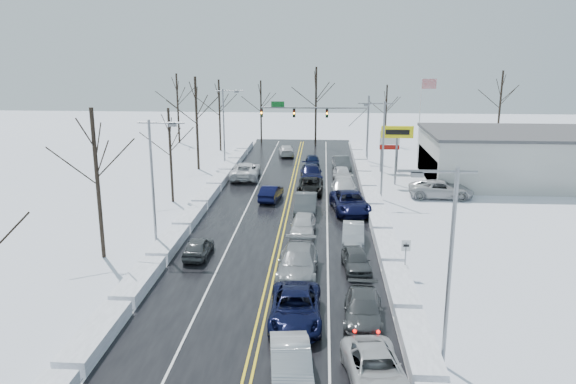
# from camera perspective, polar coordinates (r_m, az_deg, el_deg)

# --- Properties ---
(ground) EXTENTS (160.00, 160.00, 0.00)m
(ground) POSITION_cam_1_polar(r_m,az_deg,el_deg) (42.86, -0.68, -4.08)
(ground) COLOR silver
(ground) RESTS_ON ground
(road_surface) EXTENTS (14.00, 84.00, 0.01)m
(road_surface) POSITION_cam_1_polar(r_m,az_deg,el_deg) (44.75, -0.49, -3.26)
(road_surface) COLOR black
(road_surface) RESTS_ON ground
(snow_bank_left) EXTENTS (1.49, 72.00, 0.75)m
(snow_bank_left) POSITION_cam_1_polar(r_m,az_deg,el_deg) (45.90, -10.01, -3.03)
(snow_bank_left) COLOR white
(snow_bank_left) RESTS_ON ground
(snow_bank_right) EXTENTS (1.49, 72.00, 0.75)m
(snow_bank_right) POSITION_cam_1_polar(r_m,az_deg,el_deg) (44.88, 9.25, -3.41)
(snow_bank_right) COLOR white
(snow_bank_right) RESTS_ON ground
(traffic_signal_mast) EXTENTS (13.28, 0.39, 8.00)m
(traffic_signal_mast) POSITION_cam_1_polar(r_m,az_deg,el_deg) (68.98, 3.93, 7.68)
(traffic_signal_mast) COLOR slate
(traffic_signal_mast) RESTS_ON ground
(tires_plus_sign) EXTENTS (3.20, 0.34, 6.00)m
(tires_plus_sign) POSITION_cam_1_polar(r_m,az_deg,el_deg) (57.64, 11.03, 5.60)
(tires_plus_sign) COLOR slate
(tires_plus_sign) RESTS_ON ground
(used_vehicles_sign) EXTENTS (2.20, 0.22, 4.65)m
(used_vehicles_sign) POSITION_cam_1_polar(r_m,az_deg,el_deg) (63.79, 10.29, 4.96)
(used_vehicles_sign) COLOR slate
(used_vehicles_sign) RESTS_ON ground
(speed_limit_sign) EXTENTS (0.55, 0.09, 2.35)m
(speed_limit_sign) POSITION_cam_1_polar(r_m,az_deg,el_deg) (35.04, 11.88, -5.90)
(speed_limit_sign) COLOR slate
(speed_limit_sign) RESTS_ON ground
(flagpole) EXTENTS (1.87, 1.20, 10.00)m
(flagpole) POSITION_cam_1_polar(r_m,az_deg,el_deg) (71.95, 13.40, 7.96)
(flagpole) COLOR silver
(flagpole) RESTS_ON ground
(dealership_building) EXTENTS (20.40, 12.40, 5.30)m
(dealership_building) POSITION_cam_1_polar(r_m,az_deg,el_deg) (63.10, 22.93, 3.32)
(dealership_building) COLOR beige
(dealership_building) RESTS_ON ground
(streetlight_se) EXTENTS (3.20, 0.25, 9.00)m
(streetlight_se) POSITION_cam_1_polar(r_m,az_deg,el_deg) (24.58, 15.78, -5.96)
(streetlight_se) COLOR slate
(streetlight_se) RESTS_ON ground
(streetlight_ne) EXTENTS (3.20, 0.25, 9.00)m
(streetlight_ne) POSITION_cam_1_polar(r_m,az_deg,el_deg) (51.46, 9.43, 4.98)
(streetlight_ne) COLOR slate
(streetlight_ne) RESTS_ON ground
(streetlight_sw) EXTENTS (3.20, 0.25, 9.00)m
(streetlight_sw) POSITION_cam_1_polar(r_m,az_deg,el_deg) (39.13, -13.36, 1.78)
(streetlight_sw) COLOR slate
(streetlight_sw) RESTS_ON ground
(streetlight_nw) EXTENTS (3.20, 0.25, 9.00)m
(streetlight_nw) POSITION_cam_1_polar(r_m,az_deg,el_deg) (66.02, -6.39, 7.17)
(streetlight_nw) COLOR slate
(streetlight_nw) RESTS_ON ground
(tree_left_b) EXTENTS (4.00, 4.00, 10.00)m
(tree_left_b) POSITION_cam_1_polar(r_m,az_deg,el_deg) (38.04, -19.00, 3.60)
(tree_left_b) COLOR #2D231C
(tree_left_b) RESTS_ON ground
(tree_left_c) EXTENTS (3.40, 3.40, 8.50)m
(tree_left_c) POSITION_cam_1_polar(r_m,az_deg,el_deg) (50.95, -11.93, 5.48)
(tree_left_c) COLOR #2D231C
(tree_left_c) RESTS_ON ground
(tree_left_d) EXTENTS (4.20, 4.20, 10.50)m
(tree_left_d) POSITION_cam_1_polar(r_m,az_deg,el_deg) (64.42, -9.32, 8.70)
(tree_left_d) COLOR #2D231C
(tree_left_d) RESTS_ON ground
(tree_left_e) EXTENTS (3.80, 3.80, 9.50)m
(tree_left_e) POSITION_cam_1_polar(r_m,az_deg,el_deg) (76.10, -7.00, 9.12)
(tree_left_e) COLOR #2D231C
(tree_left_e) RESTS_ON ground
(tree_far_a) EXTENTS (4.00, 4.00, 10.00)m
(tree_far_a) POSITION_cam_1_polar(r_m,az_deg,el_deg) (83.48, -11.19, 9.67)
(tree_far_a) COLOR #2D231C
(tree_far_a) RESTS_ON ground
(tree_far_b) EXTENTS (3.60, 3.60, 9.00)m
(tree_far_b) POSITION_cam_1_polar(r_m,az_deg,el_deg) (82.33, -2.77, 9.37)
(tree_far_b) COLOR #2D231C
(tree_far_b) RESTS_ON ground
(tree_far_c) EXTENTS (4.40, 4.40, 11.00)m
(tree_far_c) POSITION_cam_1_polar(r_m,az_deg,el_deg) (79.73, 2.87, 10.21)
(tree_far_c) COLOR #2D231C
(tree_far_c) RESTS_ON ground
(tree_far_d) EXTENTS (3.40, 3.40, 8.50)m
(tree_far_d) POSITION_cam_1_polar(r_m,az_deg,el_deg) (81.86, 9.97, 8.90)
(tree_far_d) COLOR #2D231C
(tree_far_d) RESTS_ON ground
(tree_far_e) EXTENTS (4.20, 4.20, 10.50)m
(tree_far_e) POSITION_cam_1_polar(r_m,az_deg,el_deg) (85.47, 20.84, 9.35)
(tree_far_e) COLOR #2D231C
(tree_far_e) RESTS_ON ground
(queued_car_1) EXTENTS (2.23, 4.99, 1.59)m
(queued_car_1) POSITION_cam_1_polar(r_m,az_deg,el_deg) (24.90, 0.30, -18.81)
(queued_car_1) COLOR #A8ABB1
(queued_car_1) RESTS_ON ground
(queued_car_2) EXTENTS (2.77, 5.75, 1.58)m
(queued_car_2) POSITION_cam_1_polar(r_m,az_deg,el_deg) (29.55, 0.77, -13.05)
(queued_car_2) COLOR black
(queued_car_2) RESTS_ON ground
(queued_car_3) EXTENTS (2.55, 5.97, 1.71)m
(queued_car_3) POSITION_cam_1_polar(r_m,az_deg,el_deg) (35.02, 1.01, -8.47)
(queued_car_3) COLOR gray
(queued_car_3) RESTS_ON ground
(queued_car_4) EXTENTS (1.98, 4.60, 1.55)m
(queued_car_4) POSITION_cam_1_polar(r_m,az_deg,el_deg) (42.20, 1.54, -4.38)
(queued_car_4) COLOR silver
(queued_car_4) RESTS_ON ground
(queued_car_5) EXTENTS (1.86, 5.15, 1.69)m
(queued_car_5) POSITION_cam_1_polar(r_m,az_deg,el_deg) (47.44, 1.81, -2.23)
(queued_car_5) COLOR #464A4C
(queued_car_5) RESTS_ON ground
(queued_car_6) EXTENTS (2.49, 5.17, 1.42)m
(queued_car_6) POSITION_cam_1_polar(r_m,az_deg,el_deg) (54.18, 2.25, -0.10)
(queued_car_6) COLOR black
(queued_car_6) RESTS_ON ground
(queued_car_7) EXTENTS (2.55, 5.60, 1.59)m
(queued_car_7) POSITION_cam_1_polar(r_m,az_deg,el_deg) (59.33, 2.37, 1.19)
(queued_car_7) COLOR black
(queued_car_7) RESTS_ON ground
(queued_car_8) EXTENTS (1.74, 4.09, 1.38)m
(queued_car_8) POSITION_cam_1_polar(r_m,az_deg,el_deg) (66.25, 2.49, 2.61)
(queued_car_8) COLOR black
(queued_car_8) RESTS_ON ground
(queued_car_11) EXTENTS (2.21, 4.91, 1.40)m
(queued_car_11) POSITION_cam_1_polar(r_m,az_deg,el_deg) (29.80, 7.58, -12.93)
(queued_car_11) COLOR #3E4043
(queued_car_11) RESTS_ON ground
(queued_car_12) EXTENTS (1.98, 4.15, 1.37)m
(queued_car_12) POSITION_cam_1_polar(r_m,az_deg,el_deg) (36.02, 6.90, -7.90)
(queued_car_12) COLOR #3D3F42
(queued_car_12) RESTS_ON ground
(queued_car_13) EXTENTS (1.74, 4.42, 1.43)m
(queued_car_13) POSITION_cam_1_polar(r_m,az_deg,el_deg) (40.74, 6.62, -5.19)
(queued_car_13) COLOR #A4A6AC
(queued_car_13) RESTS_ON ground
(queued_car_14) EXTENTS (3.61, 6.48, 1.71)m
(queued_car_14) POSITION_cam_1_polar(r_m,az_deg,el_deg) (48.26, 6.28, -2.02)
(queued_car_14) COLOR black
(queued_car_14) RESTS_ON ground
(queued_car_15) EXTENTS (2.43, 5.77, 1.66)m
(queued_car_15) POSITION_cam_1_polar(r_m,az_deg,el_deg) (52.78, 5.64, -0.56)
(queued_car_15) COLOR silver
(queued_car_15) RESTS_ON ground
(queued_car_16) EXTENTS (2.10, 4.59, 1.52)m
(queued_car_16) POSITION_cam_1_polar(r_m,az_deg,el_deg) (59.16, 5.51, 1.10)
(queued_car_16) COLOR silver
(queued_car_16) RESTS_ON ground
(queued_car_17) EXTENTS (2.19, 5.08, 1.63)m
(queued_car_17) POSITION_cam_1_polar(r_m,az_deg,el_deg) (64.25, 5.44, 2.18)
(queued_car_17) COLOR #424547
(queued_car_17) RESTS_ON ground
(oncoming_car_0) EXTENTS (2.06, 4.46, 1.41)m
(oncoming_car_0) POSITION_cam_1_polar(r_m,az_deg,el_deg) (51.64, -1.73, -0.83)
(oncoming_car_0) COLOR black
(oncoming_car_0) RESTS_ON ground
(oncoming_car_1) EXTENTS (3.06, 6.29, 1.72)m
(oncoming_car_1) POSITION_cam_1_polar(r_m,az_deg,el_deg) (60.34, -4.30, 1.39)
(oncoming_car_1) COLOR white
(oncoming_car_1) RESTS_ON ground
(oncoming_car_2) EXTENTS (2.47, 4.90, 1.36)m
(oncoming_car_2) POSITION_cam_1_polar(r_m,az_deg,el_deg) (72.88, -0.18, 3.72)
(oncoming_car_2) COLOR silver
(oncoming_car_2) RESTS_ON ground
(oncoming_car_3) EXTENTS (1.63, 3.91, 1.32)m
(oncoming_car_3) POSITION_cam_1_polar(r_m,az_deg,el_deg) (38.52, -9.06, -6.46)
(oncoming_car_3) COLOR #45484B
(oncoming_car_3) RESTS_ON ground
(parked_car_0) EXTENTS (6.02, 2.98, 1.64)m
(parked_car_0) POSITION_cam_1_polar(r_m,az_deg,el_deg) (54.37, 15.23, -0.56)
(parked_car_0) COLOR #BCBCBE
(parked_car_0) RESTS_ON ground
(parked_car_1) EXTENTS (2.62, 5.29, 1.48)m
(parked_car_1) POSITION_cam_1_polar(r_m,az_deg,el_deg) (60.81, 16.68, 0.92)
(parked_car_1) COLOR black
(parked_car_1) RESTS_ON ground
(parked_car_2) EXTENTS (1.81, 4.43, 1.50)m
(parked_car_2) POSITION_cam_1_polar(r_m,az_deg,el_deg) (63.69, 14.29, 1.68)
(parked_car_2) COLOR black
(parked_car_2) RESTS_ON ground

